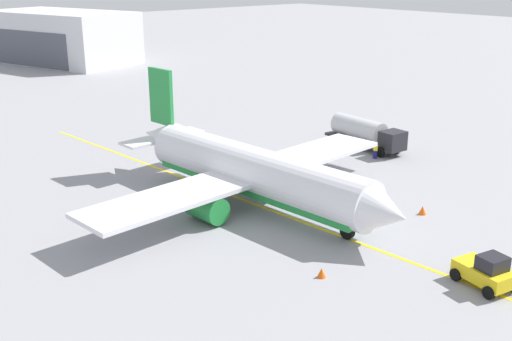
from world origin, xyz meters
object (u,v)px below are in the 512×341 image
object	(u,v)px
refueling_worker	(375,151)
safety_cone_nose	(322,273)
airplane	(252,172)
pushback_tug	(486,271)
safety_cone_wingtip	(422,210)
fuel_tanker	(366,132)

from	to	relation	value
refueling_worker	safety_cone_nose	xyz separation A→B (m)	(14.25, -22.69, -0.50)
airplane	pushback_tug	world-z (taller)	airplane
pushback_tug	refueling_worker	bearing A→B (deg)	143.72
safety_cone_nose	safety_cone_wingtip	xyz separation A→B (m)	(-2.09, 13.73, 0.03)
pushback_tug	safety_cone_wingtip	bearing A→B (deg)	143.89
safety_cone_nose	airplane	bearing A→B (deg)	158.85
pushback_tug	refueling_worker	size ratio (longest dim) A/B	2.29
refueling_worker	safety_cone_nose	bearing A→B (deg)	-57.88
fuel_tanker	airplane	bearing A→B (deg)	-76.75
refueling_worker	safety_cone_nose	world-z (taller)	refueling_worker
safety_cone_wingtip	fuel_tanker	bearing A→B (deg)	143.92
fuel_tanker	safety_cone_wingtip	distance (m)	18.99
fuel_tanker	refueling_worker	bearing A→B (deg)	-34.75
airplane	refueling_worker	xyz separation A→B (m)	(-1.55, 17.78, -1.93)
airplane	fuel_tanker	xyz separation A→B (m)	(-4.70, 19.97, -1.04)
airplane	refueling_worker	size ratio (longest dim) A/B	17.88
airplane	safety_cone_wingtip	world-z (taller)	airplane
pushback_tug	safety_cone_wingtip	world-z (taller)	pushback_tug
safety_cone_nose	safety_cone_wingtip	world-z (taller)	safety_cone_wingtip
pushback_tug	safety_cone_nose	world-z (taller)	pushback_tug
safety_cone_nose	safety_cone_wingtip	size ratio (longest dim) A/B	0.92
safety_cone_nose	safety_cone_wingtip	bearing A→B (deg)	98.66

